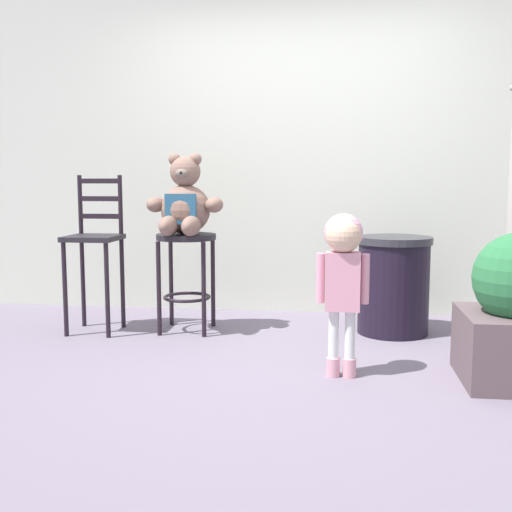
{
  "coord_description": "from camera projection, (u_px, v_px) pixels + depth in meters",
  "views": [
    {
      "loc": [
        0.32,
        -3.44,
        1.08
      ],
      "look_at": [
        -0.2,
        0.48,
        0.6
      ],
      "focal_mm": 43.13,
      "sensor_mm": 36.0,
      "label": 1
    }
  ],
  "objects": [
    {
      "name": "ground_plane",
      "position": [
        279.0,
        370.0,
        3.56
      ],
      "size": [
        24.0,
        24.0,
        0.0
      ],
      "primitive_type": "plane",
      "color": "slate"
    },
    {
      "name": "building_wall",
      "position": [
        300.0,
        71.0,
        5.04
      ],
      "size": [
        7.95,
        0.3,
        3.97
      ],
      "primitive_type": "cube",
      "color": "beige",
      "rests_on": "ground_plane"
    },
    {
      "name": "bar_stool_with_teddy",
      "position": [
        186.0,
        261.0,
        4.43
      ],
      "size": [
        0.43,
        0.43,
        0.71
      ],
      "color": "black",
      "rests_on": "ground_plane"
    },
    {
      "name": "teddy_bear",
      "position": [
        185.0,
        205.0,
        4.35
      ],
      "size": [
        0.55,
        0.49,
        0.57
      ],
      "color": "#816356",
      "rests_on": "bar_stool_with_teddy"
    },
    {
      "name": "child_walking",
      "position": [
        343.0,
        259.0,
        3.36
      ],
      "size": [
        0.29,
        0.23,
        0.91
      ],
      "rotation": [
        0.0,
        0.0,
        0.18
      ],
      "color": "pink",
      "rests_on": "ground_plane"
    },
    {
      "name": "trash_bin",
      "position": [
        393.0,
        285.0,
        4.38
      ],
      "size": [
        0.53,
        0.53,
        0.7
      ],
      "color": "black",
      "rests_on": "ground_plane"
    },
    {
      "name": "bar_chair_empty",
      "position": [
        95.0,
        246.0,
        4.41
      ],
      "size": [
        0.36,
        0.36,
        1.13
      ],
      "color": "black",
      "rests_on": "ground_plane"
    }
  ]
}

